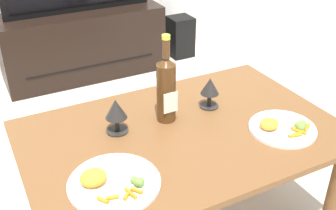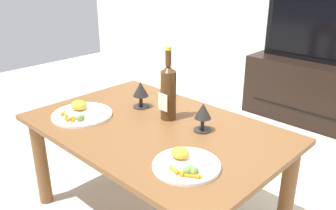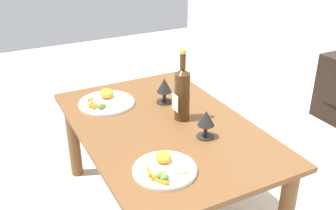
{
  "view_description": "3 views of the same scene",
  "coord_description": "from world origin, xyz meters",
  "px_view_note": "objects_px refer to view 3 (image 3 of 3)",
  "views": [
    {
      "loc": [
        -0.65,
        -1.14,
        1.39
      ],
      "look_at": [
        -0.04,
        0.04,
        0.62
      ],
      "focal_mm": 44.24,
      "sensor_mm": 36.0,
      "label": 1
    },
    {
      "loc": [
        1.08,
        -1.03,
        1.22
      ],
      "look_at": [
        0.0,
        0.08,
        0.6
      ],
      "focal_mm": 37.9,
      "sensor_mm": 36.0,
      "label": 2
    },
    {
      "loc": [
        1.47,
        -0.74,
        1.42
      ],
      "look_at": [
        -0.03,
        0.04,
        0.6
      ],
      "focal_mm": 41.77,
      "sensor_mm": 36.0,
      "label": 3
    }
  ],
  "objects_px": {
    "dinner_plate_right": "(165,169)",
    "dining_table": "(164,140)",
    "dinner_plate_left": "(107,101)",
    "goblet_right": "(206,120)",
    "goblet_left": "(164,87)",
    "wine_bottle": "(182,92)"
  },
  "relations": [
    {
      "from": "dinner_plate_left",
      "to": "dinner_plate_right",
      "type": "bearing_deg",
      "value": -0.26
    },
    {
      "from": "dining_table",
      "to": "dinner_plate_left",
      "type": "xyz_separation_m",
      "value": [
        -0.35,
        -0.17,
        0.1
      ]
    },
    {
      "from": "goblet_left",
      "to": "wine_bottle",
      "type": "bearing_deg",
      "value": -2.13
    },
    {
      "from": "wine_bottle",
      "to": "goblet_left",
      "type": "xyz_separation_m",
      "value": [
        -0.21,
        0.01,
        -0.05
      ]
    },
    {
      "from": "dining_table",
      "to": "dinner_plate_left",
      "type": "height_order",
      "value": "dinner_plate_left"
    },
    {
      "from": "dinner_plate_right",
      "to": "dining_table",
      "type": "bearing_deg",
      "value": 153.84
    },
    {
      "from": "goblet_right",
      "to": "dinner_plate_right",
      "type": "xyz_separation_m",
      "value": [
        0.15,
        -0.28,
        -0.07
      ]
    },
    {
      "from": "wine_bottle",
      "to": "goblet_left",
      "type": "distance_m",
      "value": 0.21
    },
    {
      "from": "goblet_left",
      "to": "dinner_plate_right",
      "type": "height_order",
      "value": "goblet_left"
    },
    {
      "from": "goblet_left",
      "to": "dinner_plate_right",
      "type": "distance_m",
      "value": 0.64
    },
    {
      "from": "goblet_right",
      "to": "dinner_plate_left",
      "type": "distance_m",
      "value": 0.61
    },
    {
      "from": "dining_table",
      "to": "dinner_plate_right",
      "type": "bearing_deg",
      "value": -26.16
    },
    {
      "from": "goblet_left",
      "to": "goblet_right",
      "type": "relative_size",
      "value": 1.04
    },
    {
      "from": "goblet_left",
      "to": "goblet_right",
      "type": "distance_m",
      "value": 0.41
    },
    {
      "from": "dining_table",
      "to": "goblet_right",
      "type": "bearing_deg",
      "value": 31.37
    },
    {
      "from": "wine_bottle",
      "to": "dinner_plate_right",
      "type": "relative_size",
      "value": 1.38
    },
    {
      "from": "goblet_right",
      "to": "goblet_left",
      "type": "bearing_deg",
      "value": -180.0
    },
    {
      "from": "dining_table",
      "to": "goblet_left",
      "type": "distance_m",
      "value": 0.31
    },
    {
      "from": "wine_bottle",
      "to": "goblet_left",
      "type": "bearing_deg",
      "value": 177.87
    },
    {
      "from": "goblet_right",
      "to": "dining_table",
      "type": "bearing_deg",
      "value": -148.63
    },
    {
      "from": "dinner_plate_right",
      "to": "dinner_plate_left",
      "type": "bearing_deg",
      "value": 179.74
    },
    {
      "from": "dinner_plate_left",
      "to": "goblet_right",
      "type": "bearing_deg",
      "value": 27.65
    }
  ]
}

